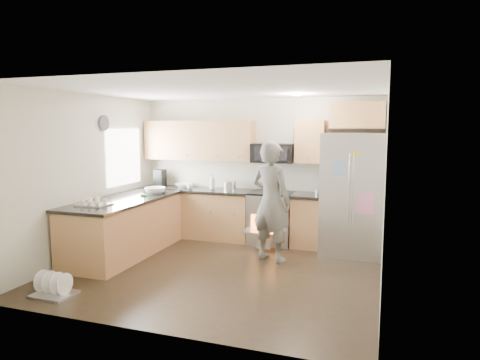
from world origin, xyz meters
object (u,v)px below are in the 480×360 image
(stove_range, at_px, (271,206))
(person, at_px, (271,201))
(refrigerator, at_px, (353,195))
(dish_rack, at_px, (54,289))

(stove_range, bearing_deg, person, -75.79)
(stove_range, distance_m, person, 1.03)
(refrigerator, distance_m, dish_rack, 4.59)
(refrigerator, relative_size, dish_rack, 4.03)
(person, bearing_deg, stove_range, -55.23)
(refrigerator, xyz_separation_m, dish_rack, (-3.37, -2.99, -0.91))
(stove_range, xyz_separation_m, refrigerator, (1.42, -0.24, 0.32))
(stove_range, height_order, refrigerator, refrigerator)
(person, distance_m, dish_rack, 3.26)
(stove_range, distance_m, dish_rack, 3.82)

